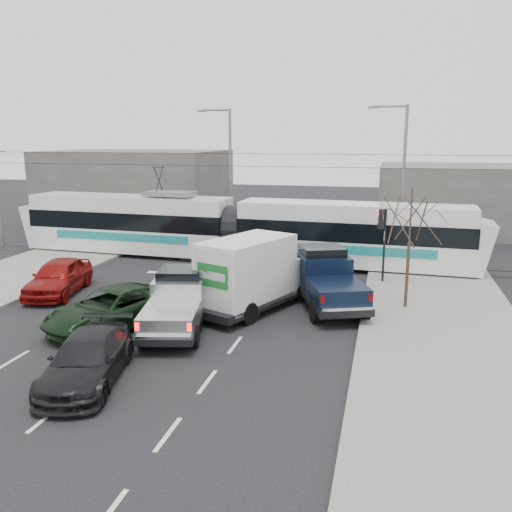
% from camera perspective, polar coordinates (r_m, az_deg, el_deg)
% --- Properties ---
extents(ground, '(120.00, 120.00, 0.00)m').
position_cam_1_polar(ground, '(22.43, -4.32, -6.17)').
color(ground, black).
rests_on(ground, ground).
extents(sidewalk_right, '(6.00, 60.00, 0.15)m').
position_cam_1_polar(sidewalk_right, '(21.52, 19.33, -7.48)').
color(sidewalk_right, gray).
rests_on(sidewalk_right, ground).
extents(rails, '(60.00, 1.60, 0.03)m').
position_cam_1_polar(rails, '(31.72, 1.25, -0.55)').
color(rails, '#33302D').
rests_on(rails, ground).
extents(building_left, '(14.00, 10.00, 6.00)m').
position_cam_1_polar(building_left, '(47.15, -12.41, 7.13)').
color(building_left, slate).
rests_on(building_left, ground).
extents(building_right, '(12.00, 10.00, 5.00)m').
position_cam_1_polar(building_right, '(44.75, 20.61, 5.71)').
color(building_right, slate).
rests_on(building_right, ground).
extents(bare_tree, '(2.40, 2.40, 5.00)m').
position_cam_1_polar(bare_tree, '(22.95, 15.95, 3.56)').
color(bare_tree, '#47382B').
rests_on(bare_tree, ground).
extents(traffic_signal, '(0.44, 0.44, 3.60)m').
position_cam_1_polar(traffic_signal, '(27.04, 13.16, 2.75)').
color(traffic_signal, black).
rests_on(traffic_signal, ground).
extents(street_lamp_near, '(2.38, 0.25, 9.00)m').
position_cam_1_polar(street_lamp_near, '(34.25, 14.97, 8.64)').
color(street_lamp_near, slate).
rests_on(street_lamp_near, ground).
extents(street_lamp_far, '(2.38, 0.25, 9.00)m').
position_cam_1_polar(street_lamp_far, '(37.83, -2.99, 9.36)').
color(street_lamp_far, slate).
rests_on(street_lamp_far, ground).
extents(catenary, '(60.00, 0.20, 7.00)m').
position_cam_1_polar(catenary, '(31.08, 1.29, 6.42)').
color(catenary, black).
rests_on(catenary, ground).
extents(tram, '(26.39, 3.86, 5.37)m').
position_cam_1_polar(tram, '(31.65, -2.28, 2.91)').
color(tram, white).
rests_on(tram, ground).
extents(silver_pickup, '(3.14, 6.04, 2.09)m').
position_cam_1_polar(silver_pickup, '(21.01, -8.18, -4.59)').
color(silver_pickup, black).
rests_on(silver_pickup, ground).
extents(box_truck, '(4.40, 6.58, 3.12)m').
position_cam_1_polar(box_truck, '(22.62, -0.14, -1.90)').
color(box_truck, black).
rests_on(box_truck, ground).
extents(navy_pickup, '(4.06, 6.16, 2.44)m').
position_cam_1_polar(navy_pickup, '(23.49, 7.37, -2.31)').
color(navy_pickup, black).
rests_on(navy_pickup, ground).
extents(green_car, '(4.32, 5.99, 1.51)m').
position_cam_1_polar(green_car, '(21.42, -14.89, -5.35)').
color(green_car, black).
rests_on(green_car, ground).
extents(red_car, '(2.81, 5.06, 1.63)m').
position_cam_1_polar(red_car, '(26.67, -20.06, -2.06)').
color(red_car, maroon).
rests_on(red_car, ground).
extents(dark_car, '(2.99, 5.14, 1.40)m').
position_cam_1_polar(dark_car, '(17.08, -17.33, -10.35)').
color(dark_car, black).
rests_on(dark_car, ground).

